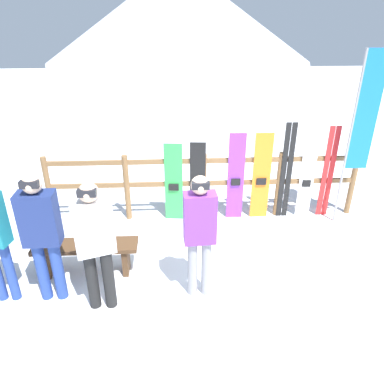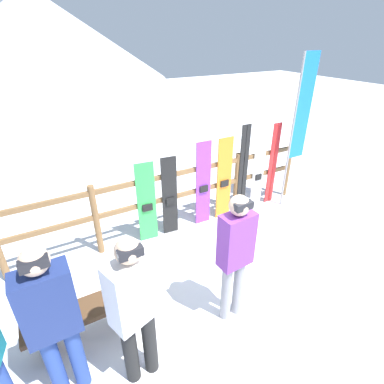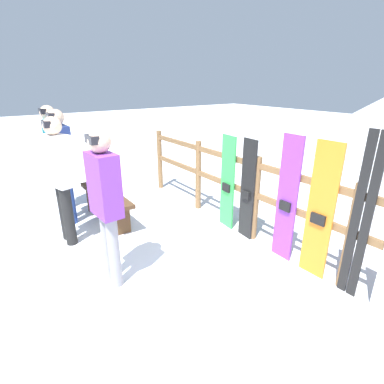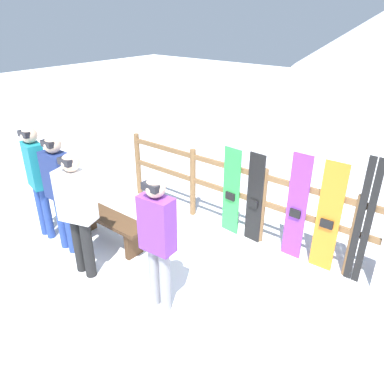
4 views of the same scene
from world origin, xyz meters
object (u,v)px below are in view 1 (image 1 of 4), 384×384
rental_flag (360,124)px  snowboard_black_stripe (198,182)px  person_white (95,239)px  ski_pair_red (328,173)px  snowboard_orange (261,177)px  snowboard_purple (236,177)px  snowboard_green (174,183)px  bench (86,251)px  ski_pair_black (286,172)px  person_purple (200,229)px  person_navy (42,231)px  snowboard_white (307,179)px

rental_flag → snowboard_black_stripe: bearing=175.0°
person_white → ski_pair_red: size_ratio=1.03×
rental_flag → snowboard_orange: bearing=171.3°
snowboard_black_stripe → rental_flag: rental_flag is taller
snowboard_purple → rental_flag: rental_flag is taller
person_white → snowboard_purple: 2.95m
snowboard_green → bench: bearing=-130.6°
snowboard_orange → ski_pair_black: bearing=0.4°
ski_pair_black → ski_pair_red: (0.75, 0.00, -0.04)m
rental_flag → person_white: bearing=-153.9°
bench → snowboard_green: bearing=49.4°
snowboard_purple → rental_flag: bearing=-6.7°
snowboard_purple → ski_pair_black: (0.88, 0.00, 0.09)m
bench → rental_flag: size_ratio=0.50×
snowboard_green → snowboard_orange: bearing=0.0°
person_purple → person_white: bearing=-172.5°
snowboard_green → person_navy: bearing=-129.4°
person_navy → person_white: person_navy is taller
bench → rental_flag: 4.64m
ski_pair_black → rental_flag: rental_flag is taller
ski_pair_black → ski_pair_red: bearing=0.0°
bench → snowboard_orange: bearing=27.7°
snowboard_green → rental_flag: size_ratio=0.49×
snowboard_green → ski_pair_black: ski_pair_black is taller
person_white → snowboard_green: person_white is taller
ski_pair_black → person_purple: bearing=-129.8°
snowboard_purple → ski_pair_red: ski_pair_red is taller
bench → snowboard_white: 3.90m
bench → snowboard_green: (1.25, 1.46, 0.35)m
snowboard_purple → snowboard_white: snowboard_purple is taller
snowboard_green → snowboard_purple: (1.08, 0.00, 0.08)m
snowboard_green → snowboard_purple: snowboard_purple is taller
person_navy → person_white: bearing=-16.0°
bench → rental_flag: rental_flag is taller
person_purple → bench: bearing=161.7°
snowboard_white → person_white: bearing=-146.8°
person_navy → snowboard_black_stripe: 2.83m
person_white → ski_pair_black: (2.90, 2.15, -0.13)m
person_purple → ski_pair_red: person_purple is taller
snowboard_white → rental_flag: 1.26m
person_purple → rental_flag: rental_flag is taller
snowboard_purple → snowboard_white: bearing=-0.0°
snowboard_green → snowboard_black_stripe: bearing=0.0°
bench → ski_pair_black: size_ratio=0.83×
person_navy → rental_flag: (4.59, 1.73, 0.75)m
person_navy → person_purple: size_ratio=1.03×
person_navy → person_purple: person_navy is taller
person_navy → person_white: size_ratio=1.02×
person_white → snowboard_black_stripe: bearing=57.8°
person_navy → ski_pair_red: 4.74m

